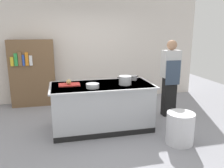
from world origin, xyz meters
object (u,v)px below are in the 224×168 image
sauce_pan (133,78)px  trash_bin (180,128)px  onion (69,82)px  mixing_bowl (93,86)px  person_chef (170,76)px  bookshelf (33,73)px  stock_pot (125,80)px

sauce_pan → trash_bin: bearing=-68.1°
onion → sauce_pan: (1.35, 0.17, -0.02)m
mixing_bowl → person_chef: size_ratio=0.14×
bookshelf → mixing_bowl: bearing=-58.4°
mixing_bowl → trash_bin: size_ratio=0.43×
mixing_bowl → trash_bin: 1.70m
onion → stock_pot: 1.08m
trash_bin → person_chef: (0.43, 1.27, 0.64)m
mixing_bowl → sauce_pan: bearing=26.6°
onion → stock_pot: bearing=-10.0°
onion → bookshelf: bookshelf is taller
person_chef → trash_bin: bearing=153.3°
stock_pot → mixing_bowl: (-0.65, -0.12, -0.04)m
trash_bin → sauce_pan: bearing=111.9°
stock_pot → bookshelf: 2.70m
sauce_pan → person_chef: size_ratio=0.13×
person_chef → bookshelf: size_ratio=1.01×
sauce_pan → bookshelf: bearing=144.4°
bookshelf → onion: bearing=-64.2°
sauce_pan → bookshelf: (-2.18, 1.56, -0.09)m
onion → bookshelf: (-0.83, 1.72, -0.12)m
stock_pot → sauce_pan: stock_pot is taller
stock_pot → mixing_bowl: 0.66m
person_chef → bookshelf: (-3.08, 1.45, -0.06)m
sauce_pan → mixing_bowl: (-0.93, -0.47, -0.01)m
stock_pot → person_chef: (1.19, 0.46, -0.07)m
person_chef → bookshelf: bearing=56.9°
stock_pot → trash_bin: stock_pot is taller
stock_pot → mixing_bowl: bearing=-169.9°
mixing_bowl → person_chef: person_chef is taller
mixing_bowl → stock_pot: bearing=10.1°
stock_pot → trash_bin: 1.32m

